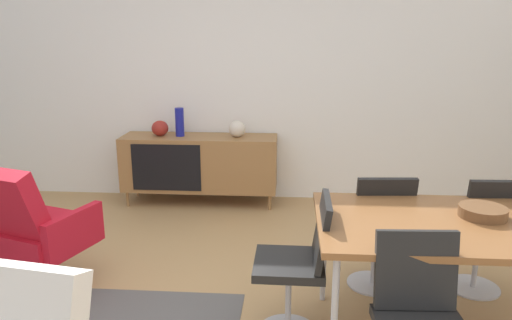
# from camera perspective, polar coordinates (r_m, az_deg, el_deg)

# --- Properties ---
(wall_back) EXTENTS (6.80, 0.12, 2.80)m
(wall_back) POSITION_cam_1_polar(r_m,az_deg,el_deg) (5.09, -1.84, 10.99)
(wall_back) COLOR white
(wall_back) RESTS_ON ground_plane
(sideboard) EXTENTS (1.60, 0.45, 0.72)m
(sideboard) POSITION_cam_1_polar(r_m,az_deg,el_deg) (5.01, -6.77, -0.32)
(sideboard) COLOR olive
(sideboard) RESTS_ON ground_plane
(vase_cobalt) EXTENTS (0.17, 0.17, 0.16)m
(vase_cobalt) POSITION_cam_1_polar(r_m,az_deg,el_deg) (5.02, -11.42, 3.75)
(vase_cobalt) COLOR maroon
(vase_cobalt) RESTS_ON sideboard
(vase_sculptural_dark) EXTENTS (0.17, 0.17, 0.17)m
(vase_sculptural_dark) POSITION_cam_1_polar(r_m,az_deg,el_deg) (4.87, -2.27, 3.74)
(vase_sculptural_dark) COLOR beige
(vase_sculptural_dark) RESTS_ON sideboard
(vase_ceramic_small) EXTENTS (0.09, 0.09, 0.29)m
(vase_ceramic_small) POSITION_cam_1_polar(r_m,az_deg,el_deg) (4.96, -9.13, 4.50)
(vase_ceramic_small) COLOR navy
(vase_ceramic_small) RESTS_ON sideboard
(dining_table) EXTENTS (1.60, 0.90, 0.74)m
(dining_table) POSITION_cam_1_polar(r_m,az_deg,el_deg) (2.88, 23.53, -7.57)
(dining_table) COLOR brown
(dining_table) RESTS_ON ground_plane
(wooden_bowl_on_table) EXTENTS (0.26, 0.26, 0.06)m
(wooden_bowl_on_table) POSITION_cam_1_polar(r_m,az_deg,el_deg) (2.97, 25.50, -5.62)
(wooden_bowl_on_table) COLOR brown
(wooden_bowl_on_table) RESTS_ON dining_table
(dining_chair_near_window) EXTENTS (0.43, 0.40, 0.86)m
(dining_chair_near_window) POSITION_cam_1_polar(r_m,az_deg,el_deg) (2.81, 5.25, -11.99)
(dining_chair_near_window) COLOR black
(dining_chair_near_window) RESTS_ON ground_plane
(dining_chair_back_right) EXTENTS (0.41, 0.44, 0.86)m
(dining_chair_back_right) POSITION_cam_1_polar(r_m,az_deg,el_deg) (3.56, 25.66, -7.49)
(dining_chair_back_right) COLOR black
(dining_chair_back_right) RESTS_ON ground_plane
(dining_chair_back_left) EXTENTS (0.43, 0.45, 0.86)m
(dining_chair_back_left) POSITION_cam_1_polar(r_m,az_deg,el_deg) (3.37, 14.46, -7.70)
(dining_chair_back_left) COLOR black
(dining_chair_back_left) RESTS_ON ground_plane
(lounge_chair_red) EXTENTS (0.84, 0.81, 0.95)m
(lounge_chair_red) POSITION_cam_1_polar(r_m,az_deg,el_deg) (3.60, -25.53, -7.31)
(lounge_chair_red) COLOR red
(lounge_chair_red) RESTS_ON ground_plane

